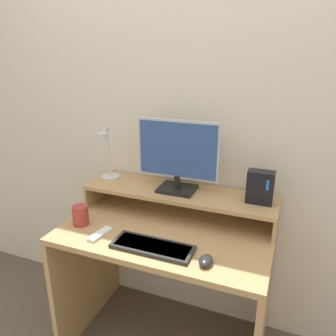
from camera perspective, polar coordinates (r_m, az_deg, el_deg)
name	(u,v)px	position (r m, az deg, el deg)	size (l,w,h in m)	color
wall_back	(190,126)	(1.91, 3.87, 7.28)	(6.00, 0.05, 2.50)	beige
desk	(167,267)	(1.88, -0.26, -16.78)	(1.09, 0.67, 0.78)	tan
monitor_shelf	(179,194)	(1.86, 1.90, -4.57)	(1.09, 0.29, 0.14)	tan
monitor	(178,155)	(1.78, 1.69, 2.28)	(0.46, 0.17, 0.40)	black
desk_lamp	(107,156)	(1.96, -10.61, 2.05)	(0.13, 0.22, 0.33)	silver
router_dock	(260,187)	(1.73, 15.76, -3.24)	(0.13, 0.07, 0.17)	black
keyboard	(153,247)	(1.59, -2.72, -13.52)	(0.39, 0.15, 0.02)	#282828
mouse	(206,261)	(1.49, 6.61, -15.76)	(0.06, 0.09, 0.04)	black
remote_control	(100,234)	(1.72, -11.75, -11.20)	(0.07, 0.15, 0.02)	white
mug	(81,215)	(1.83, -14.99, -7.98)	(0.09, 0.09, 0.10)	#9E332D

